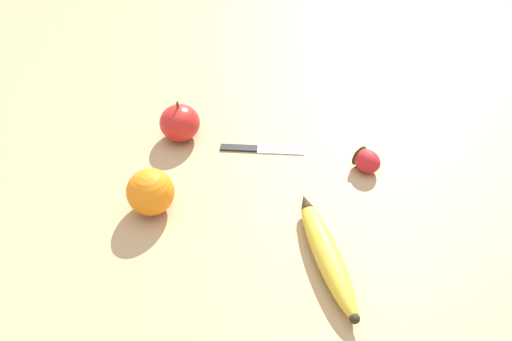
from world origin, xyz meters
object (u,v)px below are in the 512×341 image
Objects in this scene: banana at (327,254)px; strawberry at (365,160)px; paring_knife at (259,148)px; orange at (150,192)px; apple at (180,123)px.

banana is 0.22m from strawberry.
paring_knife is at bearing 35.27° from strawberry.
paring_knife is (0.09, -0.17, -0.02)m from strawberry.
orange is 0.94× the size of apple.
banana is 2.68× the size of orange.
strawberry is at bearing 147.86° from orange.
apple is at bearing 35.92° from strawberry.
apple is at bearing -100.38° from paring_knife.
apple is at bearing -145.03° from orange.
paring_knife is (-0.12, -0.24, -0.01)m from banana.
orange is at bearing 34.97° from apple.
banana is 2.52× the size of apple.
orange is 0.23m from paring_knife.
banana is at bearing 111.00° from orange.
paring_knife is (-0.22, 0.03, -0.03)m from orange.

